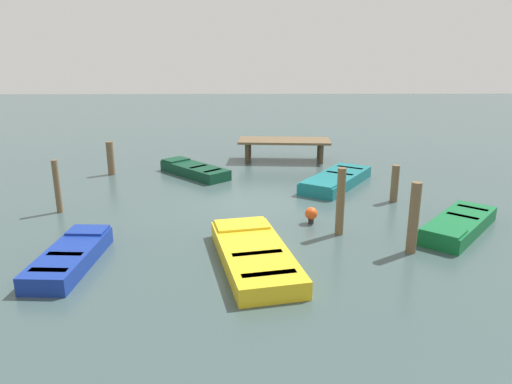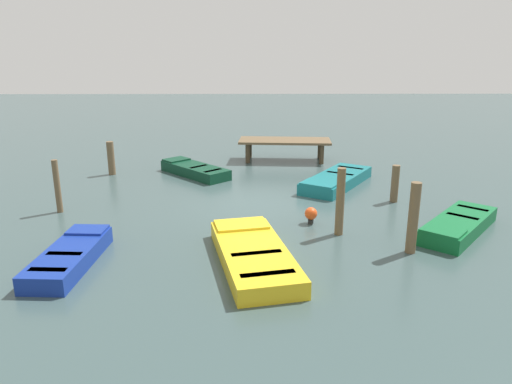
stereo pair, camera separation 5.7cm
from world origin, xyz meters
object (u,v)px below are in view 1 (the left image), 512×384
object	(u,v)px
dock_segment	(284,143)
mooring_piling_mid_left	(414,218)
rowboat_green	(458,225)
rowboat_blue	(70,257)
mooring_piling_near_left	(57,187)
marker_buoy	(311,214)
mooring_piling_center	(110,158)
rowboat_teal	(336,180)
rowboat_yellow	(254,255)
mooring_piling_mid_right	(395,184)
mooring_piling_far_left	(341,202)
rowboat_dark_green	(194,170)

from	to	relation	value
dock_segment	mooring_piling_mid_left	size ratio (longest dim) A/B	2.32
rowboat_green	rowboat_blue	distance (m)	10.01
mooring_piling_near_left	marker_buoy	world-z (taller)	mooring_piling_near_left
mooring_piling_center	mooring_piling_mid_left	world-z (taller)	mooring_piling_mid_left
dock_segment	rowboat_blue	distance (m)	12.23
mooring_piling_center	mooring_piling_near_left	bearing A→B (deg)	-93.95
rowboat_teal	marker_buoy	world-z (taller)	marker_buoy
rowboat_teal	mooring_piling_center	xyz separation A→B (m)	(-8.67, 1.74, 0.45)
rowboat_blue	rowboat_yellow	world-z (taller)	same
rowboat_yellow	mooring_piling_mid_left	xyz separation A→B (m)	(3.86, 0.58, 0.68)
mooring_piling_mid_right	mooring_piling_near_left	world-z (taller)	mooring_piling_near_left
dock_segment	rowboat_yellow	distance (m)	10.87
mooring_piling_mid_left	marker_buoy	bearing A→B (deg)	136.88
rowboat_blue	mooring_piling_center	distance (m)	8.52
rowboat_green	mooring_piling_far_left	world-z (taller)	mooring_piling_far_left
rowboat_green	rowboat_yellow	distance (m)	5.89
rowboat_blue	rowboat_yellow	xyz separation A→B (m)	(4.24, 0.05, -0.00)
mooring_piling_center	rowboat_teal	bearing A→B (deg)	-11.35
mooring_piling_far_left	mooring_piling_near_left	world-z (taller)	mooring_piling_far_left
rowboat_teal	mooring_piling_mid_left	size ratio (longest dim) A/B	2.21
mooring_piling_far_left	rowboat_green	bearing A→B (deg)	1.50
dock_segment	rowboat_yellow	world-z (taller)	dock_segment
dock_segment	mooring_piling_mid_left	bearing A→B (deg)	-72.53
mooring_piling_center	mooring_piling_mid_left	bearing A→B (deg)	-39.41
rowboat_teal	mooring_piling_center	bearing A→B (deg)	-68.90
dock_segment	rowboat_dark_green	distance (m)	4.57
rowboat_yellow	rowboat_teal	size ratio (longest dim) A/B	1.03
dock_segment	marker_buoy	distance (m)	8.13
rowboat_yellow	mooring_piling_near_left	distance (m)	7.02
mooring_piling_near_left	rowboat_dark_green	bearing A→B (deg)	51.01
rowboat_green	rowboat_dark_green	world-z (taller)	same
rowboat_teal	mooring_piling_mid_left	distance (m)	6.11
marker_buoy	mooring_piling_center	bearing A→B (deg)	141.80
mooring_piling_center	rowboat_green	bearing A→B (deg)	-30.03
mooring_piling_far_left	mooring_piling_near_left	size ratio (longest dim) A/B	1.12
rowboat_blue	marker_buoy	bearing A→B (deg)	-62.51
marker_buoy	mooring_piling_mid_right	bearing A→B (deg)	34.23
mooring_piling_near_left	marker_buoy	xyz separation A→B (m)	(7.57, -1.09, -0.53)
rowboat_yellow	rowboat_dark_green	distance (m)	8.52
mooring_piling_mid_left	mooring_piling_mid_right	bearing A→B (deg)	79.35
rowboat_green	dock_segment	bearing A→B (deg)	-114.57
mooring_piling_near_left	marker_buoy	size ratio (longest dim) A/B	3.41
marker_buoy	rowboat_dark_green	bearing A→B (deg)	125.32
rowboat_yellow	mooring_piling_near_left	bearing A→B (deg)	45.75
rowboat_teal	mooring_piling_mid_right	world-z (taller)	mooring_piling_mid_right
mooring_piling_far_left	mooring_piling_mid_right	bearing A→B (deg)	51.00
rowboat_yellow	marker_buoy	world-z (taller)	marker_buoy
mooring_piling_center	mooring_piling_near_left	size ratio (longest dim) A/B	0.81
rowboat_teal	mooring_piling_mid_left	xyz separation A→B (m)	(0.78, -6.03, 0.68)
marker_buoy	mooring_piling_near_left	bearing A→B (deg)	171.79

